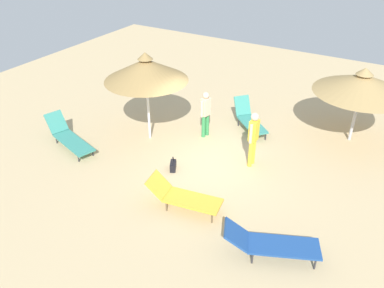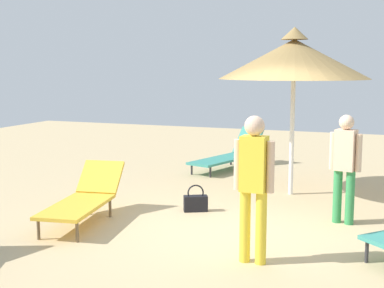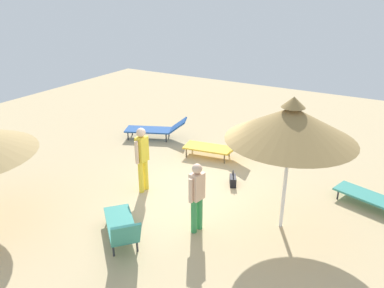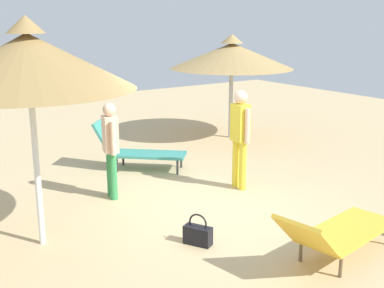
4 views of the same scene
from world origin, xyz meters
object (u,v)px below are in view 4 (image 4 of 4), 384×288
(lounge_chair_near_left, at_px, (337,232))
(person_standing_edge, at_px, (111,145))
(handbag, at_px, (198,234))
(parasol_umbrella_center, at_px, (232,56))
(person_standing_front, at_px, (240,133))
(parasol_umbrella_far_left, at_px, (28,61))
(lounge_chair_far_right, at_px, (135,149))

(lounge_chair_near_left, distance_m, person_standing_edge, 3.89)
(person_standing_edge, relative_size, handbag, 3.70)
(parasol_umbrella_center, bearing_deg, person_standing_front, 53.53)
(parasol_umbrella_far_left, distance_m, handbag, 3.11)
(parasol_umbrella_far_left, height_order, person_standing_front, parasol_umbrella_far_left)
(lounge_chair_far_right, xyz_separation_m, handbag, (0.93, 3.47, -0.27))
(person_standing_edge, distance_m, person_standing_front, 2.23)
(handbag, bearing_deg, person_standing_edge, -86.07)
(person_standing_front, height_order, handbag, person_standing_front)
(lounge_chair_far_right, relative_size, handbag, 3.90)
(parasol_umbrella_far_left, distance_m, lounge_chair_near_left, 4.37)
(person_standing_edge, bearing_deg, person_standing_front, 157.87)
(person_standing_edge, bearing_deg, parasol_umbrella_center, -152.65)
(parasol_umbrella_far_left, xyz_separation_m, person_standing_front, (-3.62, -0.23, -1.42))
(parasol_umbrella_far_left, bearing_deg, parasol_umbrella_center, -150.64)
(lounge_chair_near_left, bearing_deg, lounge_chair_far_right, -87.11)
(handbag, bearing_deg, parasol_umbrella_far_left, -35.09)
(parasol_umbrella_far_left, height_order, lounge_chair_near_left, parasol_umbrella_far_left)
(lounge_chair_near_left, relative_size, handbag, 4.64)
(parasol_umbrella_center, bearing_deg, lounge_chair_near_left, 62.77)
(lounge_chair_far_right, distance_m, handbag, 3.60)
(lounge_chair_far_right, xyz_separation_m, person_standing_front, (-0.98, 2.03, 0.60))
(parasol_umbrella_far_left, height_order, handbag, parasol_umbrella_far_left)
(parasol_umbrella_center, distance_m, person_standing_edge, 5.02)
(parasol_umbrella_far_left, height_order, person_standing_edge, parasol_umbrella_far_left)
(parasol_umbrella_far_left, bearing_deg, person_standing_edge, -145.43)
(lounge_chair_near_left, bearing_deg, parasol_umbrella_far_left, -41.35)
(parasol_umbrella_center, relative_size, handbag, 6.86)
(parasol_umbrella_far_left, bearing_deg, lounge_chair_near_left, 138.65)
(person_standing_edge, xyz_separation_m, handbag, (-0.16, 2.28, -0.78))
(parasol_umbrella_far_left, xyz_separation_m, parasol_umbrella_center, (-5.90, -3.32, -0.40))
(person_standing_edge, height_order, handbag, person_standing_edge)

